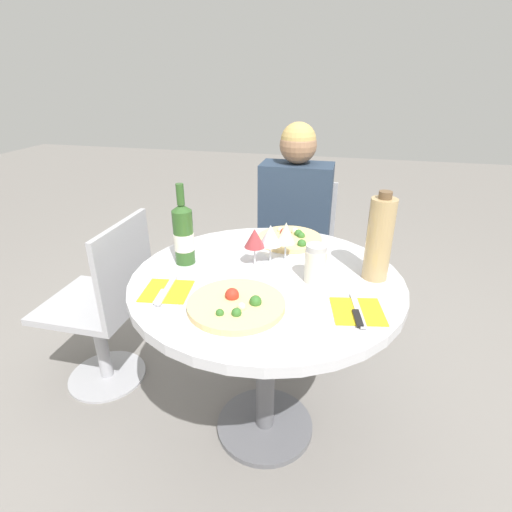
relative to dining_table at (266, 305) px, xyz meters
name	(u,v)px	position (x,y,z in m)	size (l,w,h in m)	color
ground_plane	(265,427)	(0.00, 0.00, -0.61)	(12.00, 12.00, 0.00)	gray
dining_table	(266,305)	(0.00, 0.00, 0.00)	(0.95, 0.95, 0.73)	slate
chair_behind_diner	(295,258)	(-0.01, 0.85, -0.20)	(0.41, 0.41, 0.83)	#ADADB2
seated_diner	(292,249)	(-0.01, 0.72, -0.09)	(0.37, 0.42, 1.16)	#28384C
chair_empty_side	(106,309)	(-0.77, 0.12, -0.20)	(0.41, 0.41, 0.83)	#ADADB2
pizza_large	(237,304)	(-0.05, -0.22, 0.13)	(0.30, 0.30, 0.05)	#E5C17F
pizza_small_far	(290,238)	(0.03, 0.33, 0.13)	(0.27, 0.27, 0.05)	#E5C17F
wine_bottle	(183,234)	(-0.32, 0.04, 0.23)	(0.07, 0.07, 0.30)	#2D5623
tall_carafe	(379,239)	(0.37, 0.08, 0.26)	(0.09, 0.09, 0.31)	tan
sugar_shaker	(315,264)	(0.17, 0.01, 0.18)	(0.07, 0.07, 0.13)	silver
wine_glass_center	(270,236)	(-0.01, 0.11, 0.23)	(0.08, 0.08, 0.15)	silver
wine_glass_front_left	(255,239)	(-0.06, 0.08, 0.22)	(0.08, 0.08, 0.14)	silver
wine_glass_back_right	(286,233)	(0.04, 0.15, 0.23)	(0.07, 0.07, 0.15)	silver
place_setting_left	(166,291)	(-0.30, -0.18, 0.12)	(0.17, 0.19, 0.01)	yellow
place_setting_right	(358,311)	(0.31, -0.16, 0.12)	(0.18, 0.19, 0.01)	yellow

